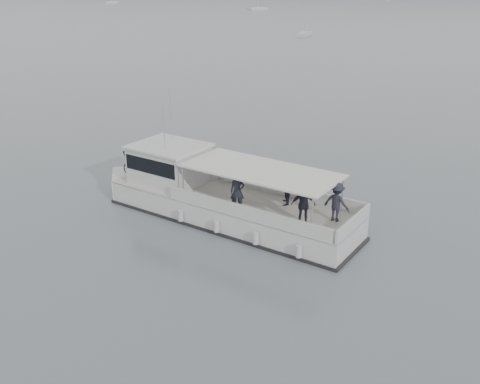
% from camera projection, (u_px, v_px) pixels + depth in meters
% --- Properties ---
extents(ground, '(1400.00, 1400.00, 0.00)m').
position_uv_depth(ground, '(213.00, 239.00, 25.33)').
color(ground, '#535D62').
rests_on(ground, ground).
extents(tour_boat, '(15.05, 7.46, 6.36)m').
position_uv_depth(tour_boat, '(210.00, 196.00, 27.62)').
color(tour_boat, silver).
rests_on(tour_boat, ground).
extents(moored_fleet, '(419.70, 349.80, 10.43)m').
position_uv_depth(moored_fleet, '(340.00, 9.00, 206.38)').
color(moored_fleet, silver).
rests_on(moored_fleet, ground).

